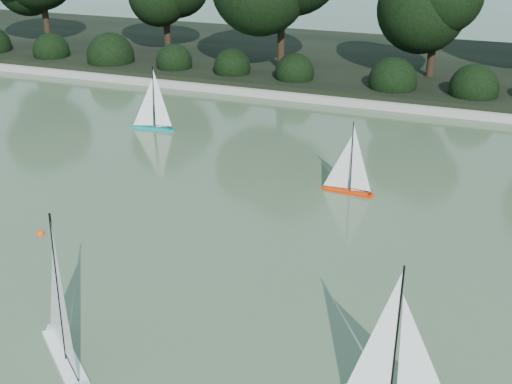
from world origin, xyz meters
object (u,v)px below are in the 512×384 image
sailboat_teal (149,119)px  race_buoy (40,234)px  sailboat_white_a (59,332)px  sailboat_orange (344,180)px

sailboat_teal → race_buoy: sailboat_teal is taller
sailboat_white_a → race_buoy: bearing=132.3°
sailboat_teal → race_buoy: size_ratio=10.77×
sailboat_white_a → sailboat_orange: size_ratio=1.38×
sailboat_teal → sailboat_orange: bearing=-20.7°
sailboat_orange → race_buoy: bearing=-141.1°
sailboat_teal → sailboat_white_a: bearing=-67.8°
sailboat_orange → sailboat_white_a: bearing=-109.0°
sailboat_teal → race_buoy: bearing=-79.7°
sailboat_teal → race_buoy: (0.89, -4.88, -0.23)m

